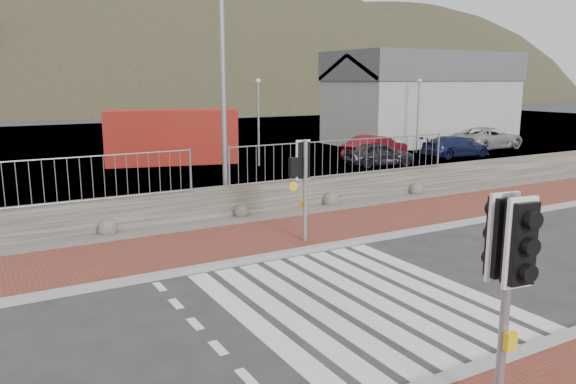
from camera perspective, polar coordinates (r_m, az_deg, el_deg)
ground at (r=10.78m, az=6.95°, el=-10.85°), size 220.00×220.00×0.00m
sidewalk_far at (r=14.42m, az=-3.80°, el=-4.87°), size 40.00×3.00×0.08m
kerb_near at (r=8.78m, az=19.21°, el=-16.48°), size 40.00×0.25×0.12m
kerb_far at (r=13.14m, az=-0.91°, el=-6.42°), size 40.00×0.25×0.12m
zebra_crossing at (r=10.78m, az=6.95°, el=-10.82°), size 4.62×5.60×0.01m
gravel_strip at (r=16.18m, az=-6.91°, el=-3.16°), size 40.00×1.50×0.06m
stone_wall at (r=16.81m, az=-8.01°, el=-1.18°), size 40.00×0.60×0.90m
railing at (r=16.43m, az=-7.94°, el=3.39°), size 18.07×0.07×1.22m
quay at (r=36.60m, az=-20.13°, el=4.26°), size 120.00×40.00×0.50m
water at (r=71.24m, az=-25.04°, el=7.00°), size 220.00×50.00×0.05m
harbor_building at (r=38.15m, az=13.48°, el=9.32°), size 12.20×6.20×5.80m
hills_backdrop at (r=100.44m, az=-21.38°, el=-5.15°), size 254.00×90.00×100.00m
traffic_signal_near at (r=7.00m, az=21.55°, el=-6.37°), size 0.43×0.29×2.81m
traffic_signal_far at (r=13.74m, az=1.64°, el=2.33°), size 0.63×0.24×2.64m
streetlight at (r=17.55m, az=-6.18°, el=14.69°), size 1.91×0.59×9.08m
shipping_container at (r=28.57m, az=-11.81°, el=5.57°), size 6.77×4.11×2.63m
car_a at (r=27.26m, az=9.28°, el=3.83°), size 3.59×2.06×1.15m
car_b at (r=28.88m, az=8.91°, el=4.42°), size 4.20×2.45×1.31m
car_c at (r=31.45m, az=16.67°, el=4.46°), size 4.00×1.91×1.12m
car_d at (r=35.50m, az=19.64°, el=5.17°), size 4.88×2.52×1.32m
car_e at (r=36.11m, az=19.70°, el=5.11°), size 3.35×1.41×1.13m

